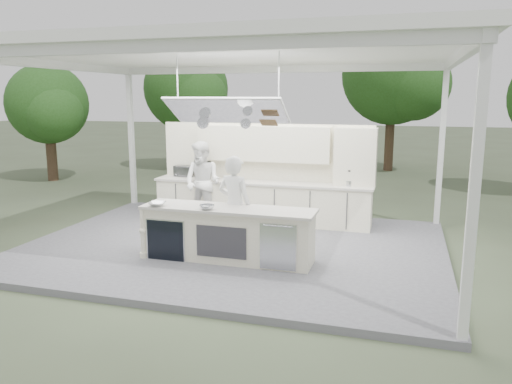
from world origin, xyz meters
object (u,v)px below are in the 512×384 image
(back_counter, at_px, (261,201))
(demo_island, at_px, (227,234))
(sous_chef, at_px, (203,183))
(head_chef, at_px, (235,206))

(back_counter, bearing_deg, demo_island, -86.37)
(sous_chef, bearing_deg, demo_island, -46.94)
(back_counter, distance_m, head_chef, 2.51)
(demo_island, height_order, sous_chef, sous_chef)
(back_counter, bearing_deg, sous_chef, -159.87)
(sous_chef, bearing_deg, head_chef, -42.18)
(demo_island, distance_m, back_counter, 2.82)
(head_chef, distance_m, sous_chef, 2.48)
(demo_island, height_order, head_chef, head_chef)
(demo_island, relative_size, head_chef, 1.70)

